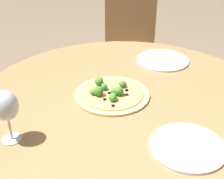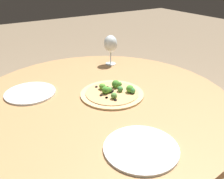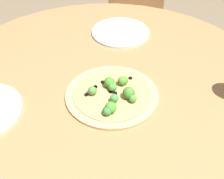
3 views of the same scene
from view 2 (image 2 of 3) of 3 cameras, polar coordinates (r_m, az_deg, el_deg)
name	(u,v)px [view 2 (image 2 of 3)]	position (r m, az deg, el deg)	size (l,w,h in m)	color
dining_table	(100,107)	(1.27, -2.69, -3.94)	(1.31, 1.31, 0.72)	#A87A4C
pizza	(113,92)	(1.26, 0.15, -0.67)	(0.32, 0.32, 0.06)	tan
wine_glass	(111,44)	(1.64, -0.33, 10.33)	(0.09, 0.09, 0.19)	silver
plate_near	(30,93)	(1.34, -18.18, -0.74)	(0.26, 0.26, 0.01)	silver
plate_far	(141,148)	(0.91, 6.66, -13.17)	(0.27, 0.27, 0.01)	silver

